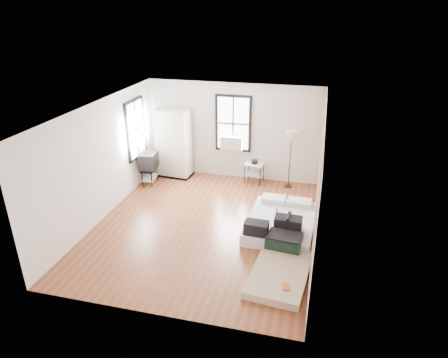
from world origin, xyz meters
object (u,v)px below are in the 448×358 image
(mattress_main, at_px, (281,222))
(floor_lamp, at_px, (291,139))
(mattress_bare, at_px, (282,262))
(tv_stand, at_px, (149,162))
(wardrobe, at_px, (173,144))
(side_table, at_px, (254,167))

(mattress_main, distance_m, floor_lamp, 2.67)
(mattress_bare, height_order, tv_stand, tv_stand)
(wardrobe, bearing_deg, mattress_main, -29.02)
(mattress_main, relative_size, wardrobe, 1.02)
(mattress_bare, xyz_separation_m, floor_lamp, (-0.25, 3.84, 1.29))
(wardrobe, relative_size, tv_stand, 2.18)
(wardrobe, bearing_deg, mattress_bare, -41.03)
(mattress_bare, relative_size, wardrobe, 1.01)
(wardrobe, bearing_deg, floor_lamp, 5.28)
(mattress_main, height_order, mattress_bare, mattress_main)
(mattress_bare, relative_size, floor_lamp, 1.24)
(wardrobe, relative_size, floor_lamp, 1.23)
(wardrobe, xyz_separation_m, side_table, (2.42, 0.07, -0.54))
(tv_stand, bearing_deg, mattress_main, -28.92)
(mattress_bare, height_order, floor_lamp, floor_lamp)
(mattress_bare, bearing_deg, side_table, 113.42)
(mattress_main, bearing_deg, tv_stand, 159.63)
(wardrobe, height_order, side_table, wardrobe)
(floor_lamp, bearing_deg, mattress_bare, -86.24)
(side_table, distance_m, floor_lamp, 1.38)
(mattress_main, xyz_separation_m, mattress_bare, (0.20, -1.47, -0.05))
(mattress_main, height_order, side_table, side_table)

